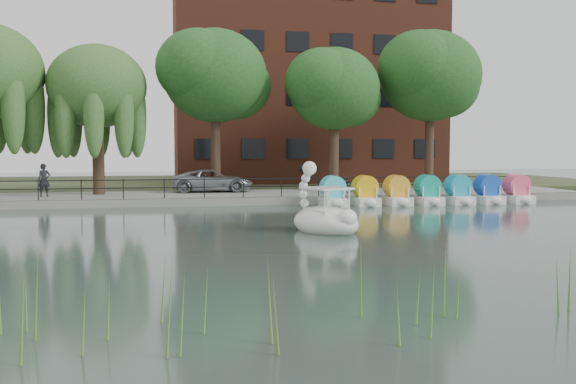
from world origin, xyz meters
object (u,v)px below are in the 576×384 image
object	(u,v)px
minivan	(213,179)
bicycle	(339,184)
pedestrian	(44,178)
swan_boat	(325,216)

from	to	relation	value
minivan	bicycle	xyz separation A→B (m)	(6.91, -2.37, -0.24)
pedestrian	swan_boat	size ratio (longest dim) A/B	0.58
minivan	bicycle	bearing A→B (deg)	-106.90
minivan	swan_boat	size ratio (longest dim) A/B	1.57
minivan	bicycle	distance (m)	7.31
bicycle	pedestrian	xyz separation A→B (m)	(-15.82, 0.45, 0.49)
bicycle	pedestrian	bearing A→B (deg)	85.71
pedestrian	swan_boat	xyz separation A→B (m)	(11.62, -13.38, -0.85)
minivan	bicycle	size ratio (longest dim) A/B	3.10
bicycle	pedestrian	size ratio (longest dim) A/B	0.87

